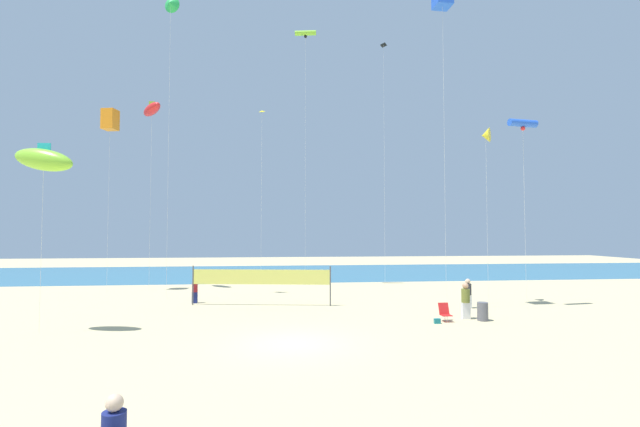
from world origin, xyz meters
TOP-DOWN VIEW (x-y plane):
  - ground_plane at (0.00, 0.00)m, footprint 120.00×120.00m
  - ocean_band at (0.00, 30.45)m, footprint 120.00×20.00m
  - beachgoer_charcoal_shirt at (10.57, 6.94)m, footprint 0.39×0.39m
  - beachgoer_olive_shirt at (9.05, 3.95)m, footprint 0.42×0.42m
  - beachgoer_maroon_shirt at (-5.71, 10.49)m, footprint 0.35×0.35m
  - folding_beach_chair at (7.77, 3.57)m, footprint 0.52×0.65m
  - trash_barrel at (9.71, 3.45)m, footprint 0.54×0.54m
  - volleyball_net at (-1.54, 9.16)m, footprint 8.41×1.33m
  - beach_handbag at (7.17, 3.03)m, footprint 0.31×0.15m
  - kite_red_inflatable at (-10.41, 17.34)m, footprint 2.21×2.37m
  - kite_lime_inflatable at (-10.95, 2.73)m, footprint 2.99×1.52m
  - kite_black_diamond at (7.85, 15.60)m, footprint 0.48×0.49m
  - kite_blue_tube at (13.95, 6.53)m, footprint 1.87×0.68m
  - kite_yellow_delta at (12.57, 8.39)m, footprint 0.94×1.03m
  - kite_orange_box at (-13.17, 16.34)m, footprint 1.15×1.15m
  - kite_lime_tube at (1.75, 17.51)m, footprint 1.79×0.68m
  - kite_green_delta at (-7.95, 12.56)m, footprint 1.18×0.71m
  - kite_yellow_diamond at (-1.85, 18.80)m, footprint 0.70×0.71m

SIDE VIEW (x-z plane):
  - ground_plane at x=0.00m, z-range 0.00..0.00m
  - ocean_band at x=0.00m, z-range 0.00..0.01m
  - beach_handbag at x=7.17m, z-range 0.00..0.25m
  - trash_barrel at x=9.71m, z-range 0.00..0.92m
  - folding_beach_chair at x=7.77m, z-range 0.02..0.91m
  - beachgoer_maroon_shirt at x=-5.71m, z-range 0.05..1.58m
  - beachgoer_charcoal_shirt at x=10.57m, z-range 0.06..1.78m
  - beachgoer_olive_shirt at x=9.05m, z-range 0.06..1.92m
  - volleyball_net at x=-1.54m, z-range 0.44..2.84m
  - kite_lime_inflatable at x=-10.95m, z-range 3.46..11.87m
  - kite_yellow_delta at x=12.57m, z-range 5.05..16.12m
  - kite_blue_tube at x=13.95m, z-range 5.33..16.50m
  - kite_orange_box at x=-13.17m, z-range 6.09..19.85m
  - kite_red_inflatable at x=-10.41m, z-range 6.75..21.53m
  - kite_yellow_diamond at x=-1.85m, z-range 6.84..21.63m
  - kite_black_diamond at x=7.85m, z-range 8.46..28.02m
  - kite_green_delta at x=-7.95m, z-range 9.78..30.58m
  - kite_lime_tube at x=1.75m, z-range 10.27..31.44m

